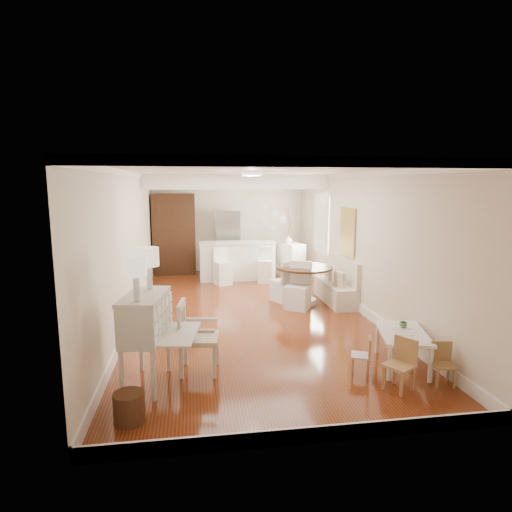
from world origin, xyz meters
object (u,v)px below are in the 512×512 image
object	(u,v)px
wicker_basket	(129,408)
fridge	(240,242)
gustavian_armchair	(199,337)
breakfast_counter	(237,261)
kids_chair_a	(399,365)
bar_stool_left	(223,266)
bar_stool_right	(265,265)
kids_chair_c	(444,364)
slip_chair_near	(298,286)
kids_table	(402,349)
secretary_bureau	(146,340)
sideboard	(290,259)
slip_chair_far	(284,280)
dining_table	(304,285)
pantry_cabinet	(174,234)
kids_chair_b	(361,355)

from	to	relation	value
wicker_basket	fridge	distance (m)	8.27
gustavian_armchair	fridge	world-z (taller)	fridge
breakfast_counter	kids_chair_a	bearing A→B (deg)	-78.72
bar_stool_left	bar_stool_right	size ratio (longest dim) A/B	1.03
kids_chair_c	slip_chair_near	distance (m)	3.78
bar_stool_right	kids_table	bearing A→B (deg)	-69.09
kids_chair_a	fridge	size ratio (longest dim) A/B	0.37
secretary_bureau	wicker_basket	xyz separation A→B (m)	(-0.11, -0.88, -0.43)
slip_chair_near	secretary_bureau	bearing A→B (deg)	-101.16
kids_chair_c	sideboard	distance (m)	6.85
secretary_bureau	slip_chair_near	xyz separation A→B (m)	(2.75, 3.07, -0.11)
slip_chair_near	slip_chair_far	world-z (taller)	slip_chair_near
kids_chair_a	kids_chair_c	bearing A→B (deg)	62.32
kids_table	sideboard	xyz separation A→B (m)	(-0.19, 6.23, 0.22)
dining_table	pantry_cabinet	world-z (taller)	pantry_cabinet
pantry_cabinet	slip_chair_far	bearing A→B (deg)	-53.93
slip_chair_near	breakfast_counter	size ratio (longest dim) A/B	0.48
sideboard	bar_stool_right	bearing A→B (deg)	-157.46
kids_table	kids_chair_c	size ratio (longest dim) A/B	1.86
kids_chair_b	breakfast_counter	distance (m)	6.22
dining_table	breakfast_counter	world-z (taller)	breakfast_counter
slip_chair_near	sideboard	bearing A→B (deg)	110.54
bar_stool_right	kids_chair_b	bearing A→B (deg)	-75.90
kids_chair_c	bar_stool_left	size ratio (longest dim) A/B	0.58
slip_chair_far	pantry_cabinet	size ratio (longest dim) A/B	0.40
secretary_bureau	fridge	xyz separation A→B (m)	(2.00, 7.09, 0.30)
kids_chair_a	slip_chair_far	size ratio (longest dim) A/B	0.72
bar_stool_right	sideboard	size ratio (longest dim) A/B	0.94
kids_table	slip_chair_far	bearing A→B (deg)	104.01
secretary_bureau	bar_stool_left	bearing A→B (deg)	85.00
secretary_bureau	breakfast_counter	bearing A→B (deg)	82.45
kids_chair_b	slip_chair_far	xyz separation A→B (m)	(-0.26, 3.80, 0.20)
wicker_basket	breakfast_counter	world-z (taller)	breakfast_counter
kids_chair_b	fridge	xyz separation A→B (m)	(-0.84, 7.18, 0.63)
breakfast_counter	pantry_cabinet	world-z (taller)	pantry_cabinet
kids_chair_a	breakfast_counter	distance (m)	6.78
kids_chair_a	breakfast_counter	size ratio (longest dim) A/B	0.32
secretary_bureau	kids_table	size ratio (longest dim) A/B	1.16
slip_chair_near	fridge	xyz separation A→B (m)	(-0.75, 4.02, 0.41)
slip_chair_far	sideboard	size ratio (longest dim) A/B	0.93
wicker_basket	sideboard	distance (m)	7.92
kids_chair_b	kids_chair_c	distance (m)	1.04
kids_table	bar_stool_left	bearing A→B (deg)	111.42
kids_chair_b	dining_table	distance (m)	3.51
kids_table	kids_chair_c	world-z (taller)	kids_chair_c
gustavian_armchair	sideboard	xyz separation A→B (m)	(2.64, 5.96, -0.02)
fridge	sideboard	world-z (taller)	fridge
gustavian_armchair	sideboard	bearing A→B (deg)	-16.57
slip_chair_near	breakfast_counter	distance (m)	3.12
breakfast_counter	fridge	world-z (taller)	fridge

